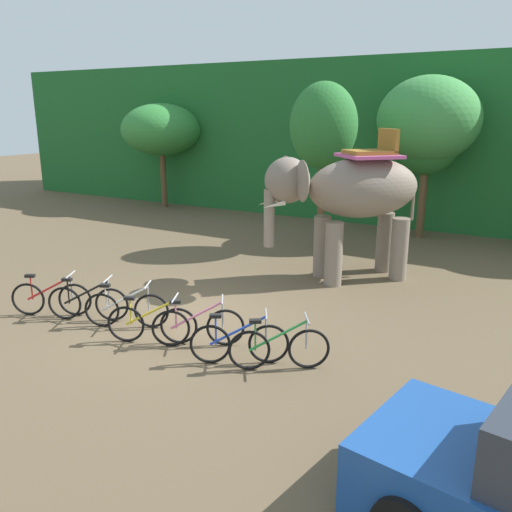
% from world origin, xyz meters
% --- Properties ---
extents(ground_plane, '(80.00, 80.00, 0.00)m').
position_xyz_m(ground_plane, '(0.00, 0.00, 0.00)').
color(ground_plane, brown).
extents(foliage_hedge, '(36.00, 6.00, 6.11)m').
position_xyz_m(foliage_hedge, '(0.00, 14.12, 3.06)').
color(foliage_hedge, '#1E6028').
rests_on(foliage_hedge, ground).
extents(tree_center, '(3.48, 3.48, 4.52)m').
position_xyz_m(tree_center, '(-8.93, 10.38, 3.40)').
color(tree_center, brown).
rests_on(tree_center, ground).
extents(tree_center_left, '(2.03, 2.03, 5.05)m').
position_xyz_m(tree_center_left, '(0.11, 6.95, 3.74)').
color(tree_center_left, brown).
rests_on(tree_center_left, ground).
extents(tree_far_right, '(2.26, 2.26, 4.84)m').
position_xyz_m(tree_far_right, '(2.50, 10.12, 3.45)').
color(tree_far_right, brown).
rests_on(tree_far_right, ground).
extents(tree_right, '(3.30, 3.30, 5.32)m').
position_xyz_m(tree_right, '(2.52, 9.98, 3.92)').
color(tree_right, brown).
rests_on(tree_right, ground).
extents(elephant, '(3.70, 3.66, 3.78)m').
position_xyz_m(elephant, '(1.97, 4.35, 2.20)').
color(elephant, gray).
rests_on(elephant, ground).
extents(bike_red, '(1.53, 0.88, 0.92)m').
position_xyz_m(bike_red, '(-2.59, -1.16, 0.39)').
color(bike_red, black).
rests_on(bike_red, ground).
extents(bike_black, '(1.57, 0.82, 0.92)m').
position_xyz_m(bike_black, '(-1.71, -0.97, 0.39)').
color(bike_black, black).
rests_on(bike_black, ground).
extents(bike_white, '(1.55, 0.85, 0.92)m').
position_xyz_m(bike_white, '(-0.76, -0.85, 0.39)').
color(bike_white, black).
rests_on(bike_white, ground).
extents(bike_yellow, '(1.57, 0.82, 0.92)m').
position_xyz_m(bike_yellow, '(0.17, -1.17, 0.39)').
color(bike_yellow, black).
rests_on(bike_yellow, ground).
extents(bike_pink, '(1.48, 0.95, 0.92)m').
position_xyz_m(bike_pink, '(0.99, -0.86, 0.39)').
color(bike_pink, black).
rests_on(bike_pink, ground).
extents(bike_blue, '(1.50, 0.91, 0.92)m').
position_xyz_m(bike_blue, '(2.01, -1.08, 0.39)').
color(bike_blue, black).
rests_on(bike_blue, ground).
extents(bike_green, '(1.46, 0.97, 0.92)m').
position_xyz_m(bike_green, '(2.70, -0.94, 0.39)').
color(bike_green, black).
rests_on(bike_green, ground).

